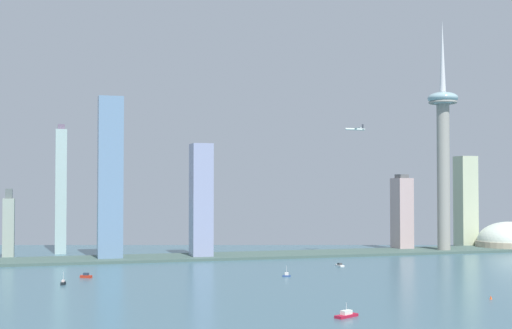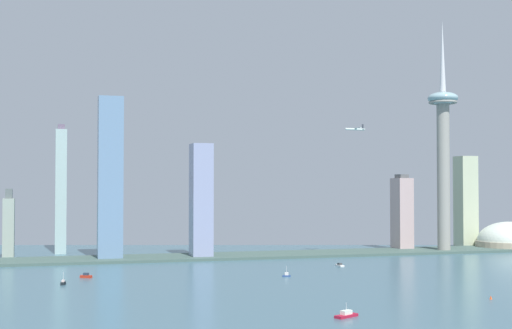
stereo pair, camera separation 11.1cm
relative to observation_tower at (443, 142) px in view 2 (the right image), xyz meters
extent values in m
cube|color=#425B53|center=(-239.16, 12.07, -134.75)|extent=(940.30, 73.48, 2.87)
cylinder|color=gray|center=(0.00, 0.00, -41.09)|extent=(15.57, 15.57, 190.19)
ellipsoid|color=#8AADB5|center=(0.00, 0.00, 54.01)|extent=(37.29, 37.29, 15.20)
torus|color=gray|center=(0.00, 0.00, 48.69)|extent=(34.74, 34.74, 3.04)
cone|color=silver|center=(0.00, 0.00, 106.22)|extent=(7.78, 7.78, 89.22)
cylinder|color=#B6A68C|center=(107.51, 20.31, -131.08)|extent=(85.17, 85.17, 10.22)
ellipsoid|color=silver|center=(107.51, 20.31, -125.97)|extent=(80.91, 80.91, 49.84)
cube|color=#BB9F9E|center=(-36.57, 39.24, -90.50)|extent=(19.39, 27.52, 91.38)
cube|color=#505457|center=(-36.57, 39.24, -42.38)|extent=(11.63, 16.51, 4.85)
cube|color=#6586A9|center=(-403.46, 12.31, -46.36)|extent=(26.86, 20.46, 179.64)
cube|color=#92A093|center=(-511.00, 58.80, -102.48)|extent=(12.29, 19.98, 67.42)
cube|color=#566060|center=(-511.00, 58.80, -63.25)|extent=(7.37, 11.99, 11.03)
cube|color=#8C95BA|center=(-302.75, 8.03, -71.59)|extent=(22.92, 27.15, 129.19)
cube|color=beige|center=(71.82, 65.16, -75.41)|extent=(23.40, 24.91, 121.55)
cube|color=#A1BEBB|center=(-454.15, 115.06, -61.26)|extent=(13.24, 25.76, 149.84)
cube|color=#625369|center=(-454.15, 115.06, 16.78)|extent=(7.94, 15.46, 6.24)
cube|color=white|center=(-183.17, -108.38, -135.52)|extent=(4.60, 13.68, 1.33)
cube|color=#333738|center=(-183.17, -108.38, -134.01)|extent=(3.13, 6.05, 1.68)
cube|color=red|center=(-435.90, -134.34, -135.04)|extent=(10.79, 9.35, 2.29)
cube|color=#283649|center=(-435.90, -134.34, -132.81)|extent=(5.36, 4.96, 2.17)
cube|color=black|center=(-456.22, -175.67, -134.99)|extent=(4.81, 8.00, 2.38)
cube|color=silver|center=(-456.22, -175.67, -132.98)|extent=(2.81, 3.73, 1.64)
cylinder|color=silver|center=(-456.22, -175.67, -128.76)|extent=(0.24, 0.24, 6.81)
cube|color=navy|center=(-262.39, -175.39, -135.56)|extent=(7.68, 3.91, 1.25)
cube|color=silver|center=(-262.39, -175.39, -133.58)|extent=(3.51, 2.36, 2.71)
cylinder|color=silver|center=(-262.39, -175.39, -129.32)|extent=(0.24, 0.24, 5.81)
cube|color=#AC172E|center=(-290.50, -377.01, -135.31)|extent=(17.64, 12.94, 1.76)
cube|color=silver|center=(-290.50, -377.01, -133.14)|extent=(8.44, 6.96, 2.58)
cylinder|color=silver|center=(-290.50, -377.01, -129.51)|extent=(0.24, 0.24, 4.67)
cone|color=#E54C19|center=(-162.52, -339.45, -134.83)|extent=(1.96, 1.96, 2.70)
cylinder|color=silver|center=(-130.42, -28.88, 10.33)|extent=(23.92, 5.34, 2.34)
sphere|color=silver|center=(-142.24, -30.39, 10.33)|extent=(2.34, 2.34, 2.34)
cube|color=silver|center=(-130.42, -28.88, 11.39)|extent=(6.08, 25.40, 0.50)
cube|color=silver|center=(-120.50, -27.61, 10.68)|extent=(3.13, 9.02, 0.40)
cube|color=#2D333D|center=(-120.50, -27.61, 14.00)|extent=(2.08, 0.75, 5.00)
camera|label=1|loc=(-468.68, -795.40, -54.99)|focal=50.91mm
camera|label=2|loc=(-468.58, -795.43, -54.99)|focal=50.91mm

